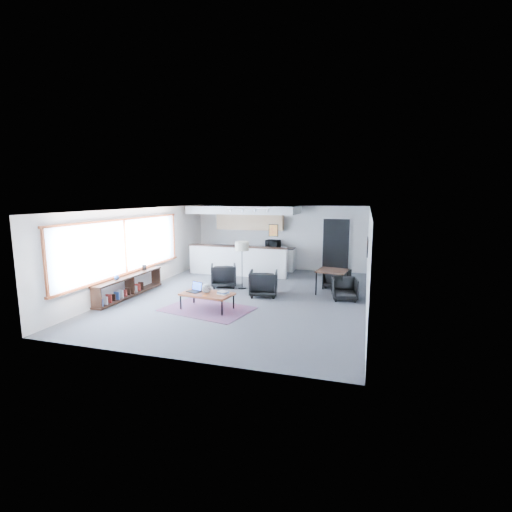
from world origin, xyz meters
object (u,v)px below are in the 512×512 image
(coffee_table, at_px, (207,294))
(laptop, at_px, (196,289))
(ceramic_pot, at_px, (207,288))
(armchair_left, at_px, (223,274))
(armchair_right, at_px, (263,282))
(microwave, at_px, (273,243))
(floor_lamp, at_px, (242,248))
(book_stack, at_px, (223,293))
(dining_chair_near, at_px, (345,289))
(dining_table, at_px, (332,272))
(dining_chair_far, at_px, (337,279))

(coffee_table, xyz_separation_m, laptop, (-0.36, 0.07, 0.11))
(ceramic_pot, xyz_separation_m, armchair_left, (-0.50, 2.47, -0.15))
(laptop, relative_size, ceramic_pot, 1.74)
(armchair_right, relative_size, microwave, 1.56)
(ceramic_pot, bearing_deg, floor_lamp, 85.79)
(ceramic_pot, height_order, armchair_left, armchair_left)
(armchair_left, relative_size, microwave, 1.53)
(ceramic_pot, distance_m, book_stack, 0.47)
(coffee_table, height_order, dining_chair_near, dining_chair_near)
(dining_table, bearing_deg, coffee_table, -139.44)
(dining_chair_near, bearing_deg, floor_lamp, 162.41)
(laptop, xyz_separation_m, floor_lamp, (0.53, 2.35, 0.82))
(book_stack, bearing_deg, armchair_right, 69.89)
(dining_table, relative_size, microwave, 1.84)
(laptop, relative_size, armchair_right, 0.51)
(laptop, bearing_deg, armchair_right, 69.25)
(book_stack, height_order, armchair_right, armchair_right)
(ceramic_pot, bearing_deg, coffee_table, -28.58)
(dining_chair_near, bearing_deg, book_stack, -156.94)
(dining_chair_far, height_order, microwave, microwave)
(dining_chair_far, bearing_deg, armchair_right, 62.15)
(dining_table, bearing_deg, armchair_left, -178.11)
(dining_chair_near, bearing_deg, armchair_left, 162.83)
(ceramic_pot, xyz_separation_m, armchair_right, (1.09, 1.73, -0.14))
(book_stack, distance_m, dining_chair_far, 4.26)
(coffee_table, height_order, floor_lamp, floor_lamp)
(coffee_table, distance_m, dining_chair_far, 4.57)
(floor_lamp, relative_size, microwave, 2.83)
(book_stack, bearing_deg, ceramic_pot, -177.83)
(coffee_table, xyz_separation_m, ceramic_pot, (-0.01, 0.01, 0.16))
(laptop, distance_m, armchair_right, 2.20)
(ceramic_pot, xyz_separation_m, dining_table, (3.04, 2.58, 0.11))
(armchair_left, bearing_deg, coffee_table, 79.71)
(dining_chair_far, bearing_deg, coffee_table, 71.15)
(laptop, xyz_separation_m, dining_chair_near, (3.81, 1.91, -0.21))
(armchair_right, bearing_deg, coffee_table, 46.95)
(book_stack, xyz_separation_m, floor_lamp, (-0.28, 2.39, 0.85))
(coffee_table, distance_m, floor_lamp, 2.59)
(floor_lamp, distance_m, dining_chair_near, 3.47)
(laptop, height_order, dining_chair_far, laptop)
(armchair_left, bearing_deg, armchair_right, 133.01)
(floor_lamp, relative_size, dining_table, 1.54)
(dining_table, bearing_deg, ceramic_pot, -139.66)
(armchair_right, distance_m, dining_chair_near, 2.39)
(dining_table, relative_size, dining_chair_far, 1.68)
(book_stack, height_order, armchair_left, armchair_left)
(coffee_table, xyz_separation_m, dining_table, (3.03, 2.59, 0.26))
(laptop, height_order, armchair_left, armchair_left)
(microwave, bearing_deg, book_stack, -80.18)
(armchair_left, xyz_separation_m, floor_lamp, (0.67, -0.06, 0.92))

